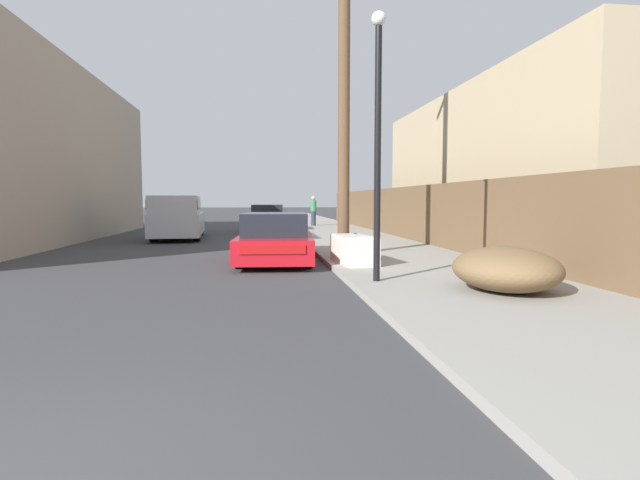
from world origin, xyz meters
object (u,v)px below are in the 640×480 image
object	(u,v)px
car_parked_mid	(268,219)
utility_pole	(344,80)
brush_pile	(506,269)
pickup_truck	(178,218)
discarded_fridge	(354,250)
parked_sports_car_red	(276,239)
pedestrian	(313,210)
street_lamp	(378,127)

from	to	relation	value
car_parked_mid	utility_pole	world-z (taller)	utility_pole
car_parked_mid	brush_pile	bearing A→B (deg)	-75.88
pickup_truck	utility_pole	xyz separation A→B (m)	(5.50, -7.71, 3.86)
car_parked_mid	pickup_truck	size ratio (longest dim) A/B	0.80
discarded_fridge	parked_sports_car_red	size ratio (longest dim) A/B	0.35
utility_pole	pedestrian	size ratio (longest dim) A/B	5.28
car_parked_mid	pickup_truck	world-z (taller)	pickup_truck
parked_sports_car_red	pickup_truck	bearing A→B (deg)	118.64
street_lamp	discarded_fridge	bearing A→B (deg)	88.21
discarded_fridge	pedestrian	world-z (taller)	pedestrian
brush_pile	car_parked_mid	bearing A→B (deg)	101.14
parked_sports_car_red	brush_pile	bearing A→B (deg)	-52.66
pickup_truck	utility_pole	world-z (taller)	utility_pole
car_parked_mid	street_lamp	size ratio (longest dim) A/B	0.95
discarded_fridge	pedestrian	xyz separation A→B (m)	(1.04, 17.55, 0.55)
discarded_fridge	utility_pole	bearing A→B (deg)	80.68
parked_sports_car_red	car_parked_mid	size ratio (longest dim) A/B	1.03
car_parked_mid	utility_pole	size ratio (longest dim) A/B	0.50
parked_sports_car_red	street_lamp	size ratio (longest dim) A/B	0.97
discarded_fridge	car_parked_mid	world-z (taller)	car_parked_mid
utility_pole	pedestrian	bearing A→B (deg)	86.44
street_lamp	pedestrian	distance (m)	20.20
discarded_fridge	pickup_truck	xyz separation A→B (m)	(-5.44, 9.52, 0.43)
utility_pole	pedestrian	xyz separation A→B (m)	(0.98, 15.75, -3.74)
pickup_truck	street_lamp	world-z (taller)	street_lamp
pickup_truck	discarded_fridge	bearing A→B (deg)	116.00
brush_pile	street_lamp	bearing A→B (deg)	145.71
discarded_fridge	brush_pile	size ratio (longest dim) A/B	0.84
utility_pole	pedestrian	distance (m)	16.21
parked_sports_car_red	brush_pile	world-z (taller)	parked_sports_car_red
discarded_fridge	pedestrian	distance (m)	17.59
utility_pole	brush_pile	distance (m)	7.23
car_parked_mid	street_lamp	bearing A→B (deg)	-81.37
street_lamp	pedestrian	xyz separation A→B (m)	(1.12, 20.08, -1.89)
discarded_fridge	pickup_truck	bearing A→B (deg)	112.43
utility_pole	street_lamp	world-z (taller)	utility_pole
parked_sports_car_red	street_lamp	xyz separation A→B (m)	(1.68, -4.07, 2.31)
discarded_fridge	utility_pole	size ratio (longest dim) A/B	0.18
parked_sports_car_red	pedestrian	bearing A→B (deg)	83.92
pickup_truck	brush_pile	bearing A→B (deg)	114.68
car_parked_mid	discarded_fridge	bearing A→B (deg)	-80.02
car_parked_mid	utility_pole	distance (m)	12.73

